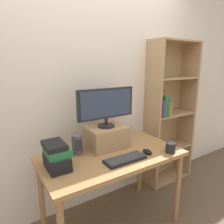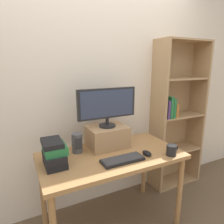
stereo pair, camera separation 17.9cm
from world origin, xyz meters
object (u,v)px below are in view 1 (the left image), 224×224
(computer_mouse, at_px, (147,152))
(keyboard, at_px, (125,159))
(computer_monitor, at_px, (106,105))
(coffee_mug, at_px, (171,148))
(bookshelf_unit, at_px, (168,113))
(desk, at_px, (112,163))
(riser_box, at_px, (106,137))
(desk_speaker, at_px, (77,144))
(book_stack, at_px, (57,156))

(computer_mouse, bearing_deg, keyboard, -179.24)
(computer_monitor, bearing_deg, coffee_mug, -45.03)
(keyboard, bearing_deg, coffee_mug, -11.93)
(bookshelf_unit, distance_m, computer_monitor, 1.07)
(desk, bearing_deg, riser_box, 75.72)
(riser_box, distance_m, keyboard, 0.35)
(desk, xyz_separation_m, desk_speaker, (-0.26, 0.17, 0.18))
(desk, height_order, computer_monitor, computer_monitor)
(bookshelf_unit, xyz_separation_m, computer_mouse, (-0.79, -0.49, -0.15))
(desk_speaker, bearing_deg, computer_monitor, -0.31)
(desk, relative_size, bookshelf_unit, 0.70)
(desk, relative_size, desk_speaker, 7.00)
(bookshelf_unit, relative_size, desk_speaker, 10.07)
(riser_box, height_order, book_stack, book_stack)
(desk_speaker, bearing_deg, riser_box, -0.02)
(computer_monitor, height_order, keyboard, computer_monitor)
(bookshelf_unit, relative_size, computer_mouse, 17.55)
(desk_speaker, bearing_deg, bookshelf_unit, 6.82)
(riser_box, bearing_deg, book_stack, -164.19)
(bookshelf_unit, xyz_separation_m, coffee_mug, (-0.60, -0.59, -0.12))
(computer_monitor, relative_size, keyboard, 1.59)
(bookshelf_unit, distance_m, riser_box, 1.04)
(bookshelf_unit, bearing_deg, keyboard, -154.54)
(riser_box, xyz_separation_m, keyboard, (-0.02, -0.34, -0.09))
(riser_box, relative_size, computer_mouse, 3.58)
(bookshelf_unit, bearing_deg, desk, -162.76)
(riser_box, xyz_separation_m, desk_speaker, (-0.30, 0.00, -0.01))
(coffee_mug, bearing_deg, desk, 151.33)
(coffee_mug, bearing_deg, keyboard, 168.07)
(bookshelf_unit, bearing_deg, desk_speaker, -173.18)
(desk, height_order, keyboard, keyboard)
(coffee_mug, bearing_deg, book_stack, 163.89)
(desk, height_order, bookshelf_unit, bookshelf_unit)
(computer_monitor, bearing_deg, riser_box, 90.00)
(computer_monitor, distance_m, computer_mouse, 0.57)
(computer_monitor, xyz_separation_m, computer_mouse, (0.23, -0.33, -0.40))
(bookshelf_unit, bearing_deg, computer_monitor, -171.09)
(riser_box, relative_size, keyboard, 1.02)
(computer_monitor, bearing_deg, book_stack, -164.34)
(computer_mouse, xyz_separation_m, coffee_mug, (0.20, -0.10, 0.03))
(computer_monitor, xyz_separation_m, book_stack, (-0.54, -0.15, -0.31))
(desk, distance_m, keyboard, 0.20)
(bookshelf_unit, relative_size, coffee_mug, 15.09)
(keyboard, relative_size, desk_speaker, 2.02)
(coffee_mug, distance_m, desk_speaker, 0.85)
(riser_box, relative_size, book_stack, 1.47)
(book_stack, relative_size, desk_speaker, 1.40)
(riser_box, height_order, keyboard, riser_box)
(riser_box, bearing_deg, bookshelf_unit, 8.83)
(computer_monitor, bearing_deg, keyboard, -92.87)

